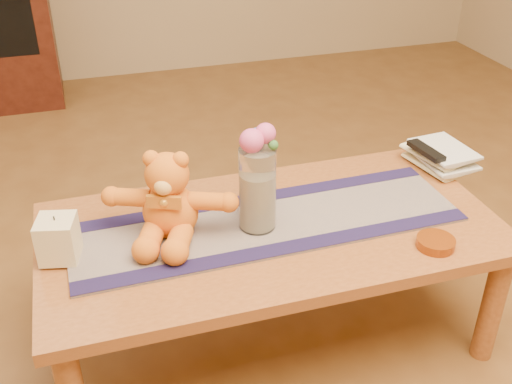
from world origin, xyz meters
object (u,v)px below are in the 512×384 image
object	(u,v)px
teddy_bear	(169,195)
glass_vase	(257,189)
bronze_ball	(250,201)
pillar_candle	(58,239)
tv_remote	(426,151)
amber_dish	(436,243)
book_bottom	(421,168)

from	to	relation	value
teddy_bear	glass_vase	distance (m)	0.26
teddy_bear	bronze_ball	world-z (taller)	teddy_bear
pillar_candle	tv_remote	distance (m)	1.25
teddy_bear	glass_vase	size ratio (longest dim) A/B	1.44
teddy_bear	bronze_ball	distance (m)	0.27
glass_vase	tv_remote	bearing A→B (deg)	13.96
teddy_bear	amber_dish	distance (m)	0.79
amber_dish	teddy_bear	bearing A→B (deg)	157.88
bronze_ball	amber_dish	xyz separation A→B (m)	(0.46, -0.33, -0.03)
tv_remote	glass_vase	bearing A→B (deg)	-174.06
teddy_bear	book_bottom	xyz separation A→B (m)	(0.92, 0.13, -0.12)
pillar_candle	book_bottom	bearing A→B (deg)	7.48
teddy_bear	amber_dish	size ratio (longest dim) A/B	3.35
book_bottom	amber_dish	distance (m)	0.46
amber_dish	pillar_candle	bearing A→B (deg)	166.15
pillar_candle	teddy_bear	bearing A→B (deg)	6.30
tv_remote	amber_dish	xyz separation A→B (m)	(-0.20, -0.41, -0.07)
glass_vase	bronze_ball	world-z (taller)	glass_vase
teddy_bear	tv_remote	size ratio (longest dim) A/B	2.35
teddy_bear	tv_remote	xyz separation A→B (m)	(0.92, 0.12, -0.05)
bronze_ball	tv_remote	world-z (taller)	tv_remote
glass_vase	bronze_ball	size ratio (longest dim) A/B	3.58
teddy_bear	pillar_candle	bearing A→B (deg)	-151.26
book_bottom	pillar_candle	bearing A→B (deg)	176.45
pillar_candle	tv_remote	size ratio (longest dim) A/B	0.78
teddy_bear	glass_vase	bearing A→B (deg)	11.65
book_bottom	amber_dish	xyz separation A→B (m)	(-0.20, -0.42, 0.00)
teddy_bear	glass_vase	world-z (taller)	glass_vase
glass_vase	bronze_ball	bearing A→B (deg)	87.83
teddy_bear	bronze_ball	bearing A→B (deg)	30.81
pillar_candle	amber_dish	bearing A→B (deg)	-13.85
tv_remote	teddy_bear	bearing A→B (deg)	179.24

